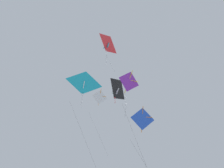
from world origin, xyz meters
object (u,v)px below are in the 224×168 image
at_px(kite_diamond_upper_right, 142,119).
at_px(kite_delta_mid_left, 84,83).
at_px(kite_diamond_far_centre, 100,97).
at_px(kite_delta_low_drifter, 117,89).
at_px(kite_diamond_highest, 129,82).
at_px(kite_delta_near_left, 108,44).

bearing_deg(kite_diamond_upper_right, kite_delta_mid_left, 168.75).
relative_size(kite_delta_mid_left, kite_diamond_upper_right, 1.21).
bearing_deg(kite_diamond_far_centre, kite_delta_low_drifter, -105.78).
xyz_separation_m(kite_delta_low_drifter, kite_diamond_highest, (3.20, 0.57, -1.90)).
bearing_deg(kite_diamond_far_centre, kite_delta_mid_left, -126.41).
height_order(kite_diamond_upper_right, kite_diamond_highest, kite_diamond_highest).
distance_m(kite_delta_low_drifter, kite_diamond_far_centre, 10.35).
height_order(kite_delta_near_left, kite_diamond_highest, kite_delta_near_left).
relative_size(kite_delta_mid_left, kite_delta_low_drifter, 3.48).
bearing_deg(kite_delta_low_drifter, kite_delta_near_left, 58.75).
height_order(kite_delta_low_drifter, kite_diamond_far_centre, kite_diamond_far_centre).
distance_m(kite_diamond_upper_right, kite_diamond_highest, 3.54).
bearing_deg(kite_delta_near_left, kite_diamond_highest, -122.40).
bearing_deg(kite_diamond_upper_right, kite_diamond_far_centre, 93.58).
height_order(kite_delta_mid_left, kite_diamond_far_centre, kite_diamond_far_centre).
relative_size(kite_delta_low_drifter, kite_diamond_far_centre, 0.27).
relative_size(kite_diamond_highest, kite_diamond_far_centre, 1.04).
xyz_separation_m(kite_delta_mid_left, kite_delta_low_drifter, (-1.69, 3.48, 1.19)).
relative_size(kite_delta_mid_left, kite_diamond_highest, 0.92).
relative_size(kite_delta_near_left, kite_delta_mid_left, 0.65).
height_order(kite_diamond_highest, kite_diamond_far_centre, kite_diamond_far_centre).
height_order(kite_delta_mid_left, kite_delta_low_drifter, kite_delta_low_drifter).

